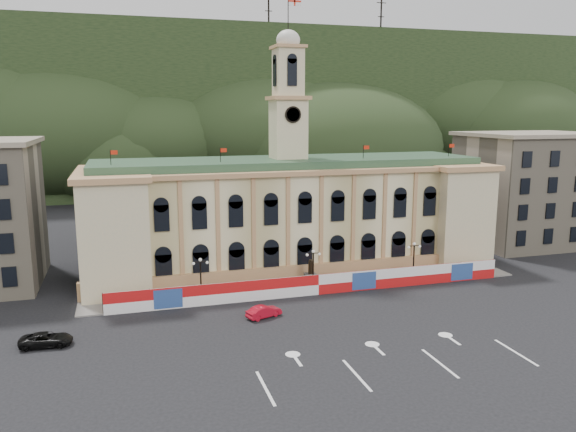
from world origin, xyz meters
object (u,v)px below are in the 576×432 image
object	(u,v)px
statue	(310,278)
red_sedan	(264,312)
black_suv	(46,340)
lamp_center	(313,266)

from	to	relation	value
statue	red_sedan	size ratio (longest dim) A/B	0.89
statue	black_suv	size ratio (longest dim) A/B	0.75
statue	black_suv	xyz separation A→B (m)	(-30.00, -10.11, -0.52)
statue	red_sedan	xyz separation A→B (m)	(-8.26, -8.61, -0.53)
statue	black_suv	distance (m)	31.66
lamp_center	red_sedan	bearing A→B (deg)	-137.36
black_suv	red_sedan	bearing A→B (deg)	-82.06
statue	red_sedan	distance (m)	11.94
lamp_center	black_suv	size ratio (longest dim) A/B	1.04
statue	lamp_center	bearing A→B (deg)	-90.00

